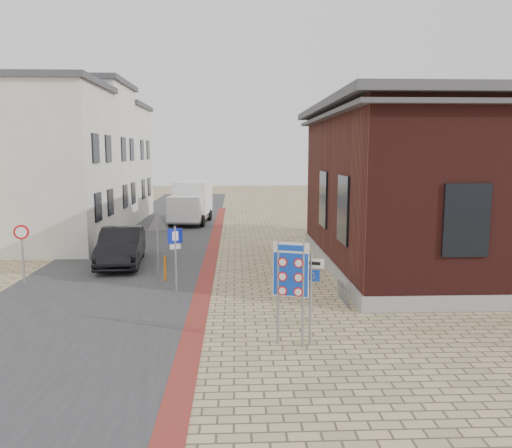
{
  "coord_description": "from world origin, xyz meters",
  "views": [
    {
      "loc": [
        -0.85,
        -13.4,
        4.79
      ],
      "look_at": [
        -0.1,
        4.68,
        2.2
      ],
      "focal_mm": 35.0,
      "sensor_mm": 36.0,
      "label": 1
    }
  ],
  "objects_px": {
    "essen_sign": "(311,285)",
    "parking_sign": "(175,248)",
    "box_truck": "(191,202)",
    "bollard": "(165,268)",
    "sedan": "(121,246)",
    "border_sign": "(291,272)"
  },
  "relations": [
    {
      "from": "sedan",
      "to": "bollard",
      "type": "relative_size",
      "value": 4.93
    },
    {
      "from": "bollard",
      "to": "parking_sign",
      "type": "bearing_deg",
      "value": -69.2
    },
    {
      "from": "border_sign",
      "to": "parking_sign",
      "type": "relative_size",
      "value": 1.14
    },
    {
      "from": "essen_sign",
      "to": "sedan",
      "type": "bearing_deg",
      "value": 145.09
    },
    {
      "from": "box_truck",
      "to": "essen_sign",
      "type": "relative_size",
      "value": 2.35
    },
    {
      "from": "border_sign",
      "to": "bollard",
      "type": "bearing_deg",
      "value": 140.13
    },
    {
      "from": "box_truck",
      "to": "parking_sign",
      "type": "distance_m",
      "value": 17.24
    },
    {
      "from": "border_sign",
      "to": "sedan",
      "type": "bearing_deg",
      "value": 142.19
    },
    {
      "from": "box_truck",
      "to": "essen_sign",
      "type": "distance_m",
      "value": 22.69
    },
    {
      "from": "parking_sign",
      "to": "border_sign",
      "type": "bearing_deg",
      "value": -75.54
    },
    {
      "from": "parking_sign",
      "to": "box_truck",
      "type": "bearing_deg",
      "value": 73.08
    },
    {
      "from": "essen_sign",
      "to": "parking_sign",
      "type": "bearing_deg",
      "value": 147.66
    },
    {
      "from": "box_truck",
      "to": "bollard",
      "type": "xyz_separation_m",
      "value": [
        0.37,
        -15.67,
        -0.96
      ]
    },
    {
      "from": "bollard",
      "to": "border_sign",
      "type": "bearing_deg",
      "value": -58.39
    },
    {
      "from": "box_truck",
      "to": "bollard",
      "type": "distance_m",
      "value": 15.7
    },
    {
      "from": "sedan",
      "to": "box_truck",
      "type": "height_order",
      "value": "box_truck"
    },
    {
      "from": "border_sign",
      "to": "bollard",
      "type": "distance_m",
      "value": 7.76
    },
    {
      "from": "bollard",
      "to": "essen_sign",
      "type": "bearing_deg",
      "value": -55.3
    },
    {
      "from": "border_sign",
      "to": "parking_sign",
      "type": "distance_m",
      "value": 6.03
    },
    {
      "from": "essen_sign",
      "to": "bollard",
      "type": "height_order",
      "value": "essen_sign"
    },
    {
      "from": "box_truck",
      "to": "parking_sign",
      "type": "xyz_separation_m",
      "value": [
        0.96,
        -17.21,
        0.1
      ]
    },
    {
      "from": "box_truck",
      "to": "bollard",
      "type": "bearing_deg",
      "value": -82.81
    }
  ]
}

